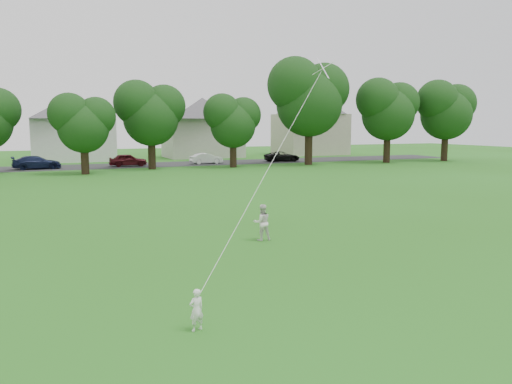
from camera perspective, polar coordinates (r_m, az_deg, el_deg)
name	(u,v)px	position (r m, az deg, el deg)	size (l,w,h in m)	color
ground	(204,302)	(12.26, -5.92, -12.44)	(160.00, 160.00, 0.00)	#256116
street	(80,167)	(53.28, -19.48, 2.71)	(90.00, 7.00, 0.01)	#2D2D30
toddler	(196,310)	(10.57, -6.83, -13.22)	(0.33, 0.21, 0.89)	white
older_boy	(262,222)	(18.26, 0.69, -3.50)	(0.65, 0.51, 1.34)	silver
kite	(279,148)	(14.84, 2.68, 5.00)	(4.19, 4.35, 12.16)	white
tree_row	(122,99)	(47.37, -15.03, 10.17)	(83.37, 8.89, 11.48)	black
parked_cars	(38,163)	(52.13, -23.62, 3.09)	(55.76, 2.48, 1.29)	black
house_row	(82,118)	(63.18, -19.23, 7.98)	(76.78, 13.74, 10.48)	white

